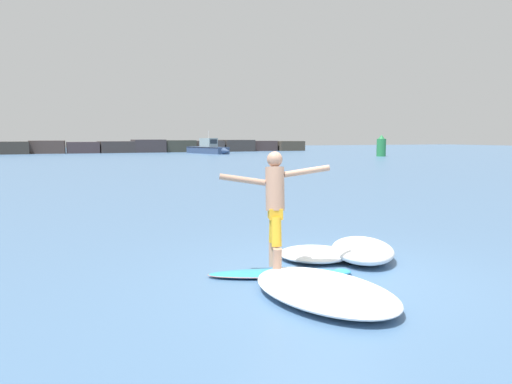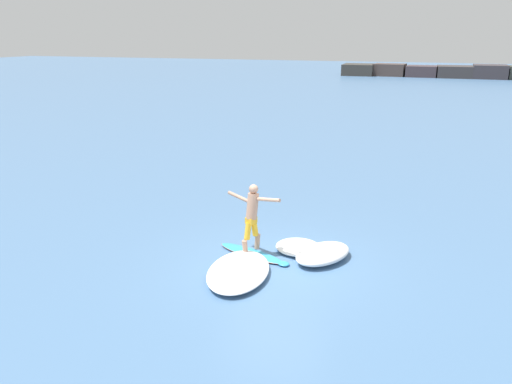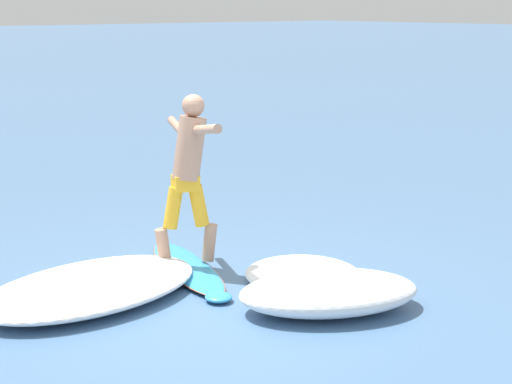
{
  "view_description": "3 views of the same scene",
  "coord_description": "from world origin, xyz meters",
  "views": [
    {
      "loc": [
        -3.89,
        -6.28,
        2.08
      ],
      "look_at": [
        -0.23,
        2.15,
        1.06
      ],
      "focal_mm": 35.0,
      "sensor_mm": 36.0,
      "label": 1
    },
    {
      "loc": [
        3.32,
        -10.76,
        5.41
      ],
      "look_at": [
        -1.23,
        2.09,
        1.11
      ],
      "focal_mm": 35.0,
      "sensor_mm": 36.0,
      "label": 2
    },
    {
      "loc": [
        6.35,
        -4.72,
        2.76
      ],
      "look_at": [
        -0.65,
        1.19,
        0.74
      ],
      "focal_mm": 60.0,
      "sensor_mm": 36.0,
      "label": 3
    }
  ],
  "objects": [
    {
      "name": "wave_foam_at_tail",
      "position": [
        -0.6,
        -0.92,
        0.12
      ],
      "size": [
        1.72,
        2.5,
        0.24
      ],
      "color": "white",
      "rests_on": "ground"
    },
    {
      "name": "surfboard",
      "position": [
        -0.69,
        0.28,
        0.04
      ],
      "size": [
        2.17,
        1.11,
        0.22
      ],
      "color": "#3398CE",
      "rests_on": "ground"
    },
    {
      "name": "wave_foam_at_nose",
      "position": [
        0.35,
        0.96,
        0.09
      ],
      "size": [
        1.65,
        1.64,
        0.19
      ],
      "color": "white",
      "rests_on": "ground"
    },
    {
      "name": "channel_marker_buoy",
      "position": [
        29.75,
        37.43,
        1.05
      ],
      "size": [
        0.98,
        0.98,
        2.3
      ],
      "color": "#288447",
      "rests_on": "ground"
    },
    {
      "name": "rock_jetty_breakwater",
      "position": [
        11.56,
        62.0,
        0.78
      ],
      "size": [
        42.24,
        4.89,
        1.71
      ],
      "color": "#3B3732",
      "rests_on": "ground"
    },
    {
      "name": "wave_foam_beside",
      "position": [
        1.08,
        0.61,
        0.17
      ],
      "size": [
        1.69,
        1.96,
        0.34
      ],
      "color": "white",
      "rests_on": "ground"
    },
    {
      "name": "ground_plane",
      "position": [
        0.0,
        0.0,
        0.0
      ],
      "size": [
        200.0,
        200.0,
        0.0
      ],
      "primitive_type": "plane",
      "color": "#4B719B"
    },
    {
      "name": "fishing_boat_near_jetty",
      "position": [
        15.59,
        53.42,
        0.64
      ],
      "size": [
        3.44,
        8.9,
        2.82
      ],
      "color": "#374B70",
      "rests_on": "ground"
    },
    {
      "name": "surfer",
      "position": [
        -0.71,
        0.33,
        1.13
      ],
      "size": [
        1.59,
        0.74,
        1.78
      ],
      "color": "tan",
      "rests_on": "surfboard"
    }
  ]
}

